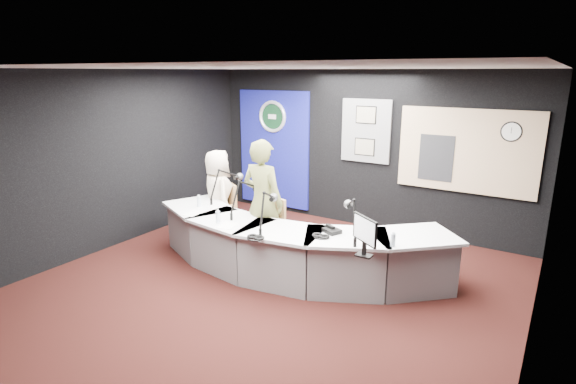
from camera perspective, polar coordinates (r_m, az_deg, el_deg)
The scene contains 33 objects.
ground at distance 6.05m, azimuth -2.48°, elevation -12.07°, with size 6.00×6.00×0.00m, color black.
ceiling at distance 5.39m, azimuth -2.83°, elevation 15.47°, with size 6.00×6.00×0.02m, color silver.
wall_back at distance 8.15m, azimuth 9.50°, elevation 5.26°, with size 6.00×0.02×2.80m, color black.
wall_front at distance 3.65m, azimuth -30.88°, elevation -9.08°, with size 6.00×0.02×2.80m, color black.
wall_left at distance 7.64m, azimuth -21.52°, elevation 3.76°, with size 0.02×6.00×2.80m, color black.
wall_right at distance 4.63m, azimuth 29.67°, elevation -4.10°, with size 0.02×6.00×2.80m, color black.
broadcast_desk at distance 6.34m, azimuth -0.05°, elevation -7.03°, with size 4.50×1.90×0.75m, color silver, non-canonical shape.
backdrop_panel at distance 9.04m, azimuth -1.82°, elevation 5.46°, with size 1.60×0.05×2.30m, color navy.
agency_seal at distance 8.92m, azimuth -2.00°, elevation 9.54°, with size 0.63×0.63×0.07m, color silver.
seal_center at distance 8.92m, azimuth -1.98°, elevation 9.54°, with size 0.48×0.48×0.01m, color black.
pinboard at distance 8.05m, azimuth 9.86°, elevation 7.65°, with size 0.90×0.04×1.10m, color slate.
framed_photo_upper at distance 7.99m, azimuth 9.87°, elevation 9.62°, with size 0.34×0.02×0.27m, color #7F745C.
framed_photo_lower at distance 8.06m, azimuth 9.69°, elevation 5.66°, with size 0.34×0.02×0.27m, color #7F745C.
booth_window_frame at distance 7.61m, azimuth 21.73°, elevation 4.85°, with size 2.12×0.06×1.32m, color tan.
booth_glow at distance 7.60m, azimuth 21.71°, elevation 4.84°, with size 2.00×0.02×1.20m, color #DABE89.
equipment_rack at distance 7.69m, azimuth 18.29°, elevation 4.13°, with size 0.55×0.02×0.75m, color black.
wall_clock at distance 7.45m, azimuth 26.49°, elevation 6.87°, with size 0.28×0.28×0.01m, color white.
armchair_left at distance 7.63m, azimuth -8.75°, elevation -2.85°, with size 0.49×0.49×0.87m, color #AA7F4D, non-canonical shape.
armchair_right at distance 6.65m, azimuth -3.17°, elevation -4.56°, with size 0.59×0.59×1.06m, color #AA7F4D, non-canonical shape.
draped_jacket at distance 7.82m, azimuth -8.59°, elevation -0.98°, with size 0.50×0.10×0.70m, color slate.
person_man at distance 7.53m, azimuth -8.85°, elevation -0.47°, with size 0.75×0.49×1.53m, color beige.
person_woman at distance 6.53m, azimuth -3.22°, elevation -1.30°, with size 0.67×0.44×1.85m, color brown.
computer_monitor at distance 5.05m, azimuth 9.77°, elevation -4.70°, with size 0.40×0.02×0.27m, color black.
desk_phone at distance 5.83m, azimuth 5.60°, elevation -4.93°, with size 0.22×0.17×0.05m, color black.
headphones_near at distance 5.66m, azimuth 4.20°, elevation -5.60°, with size 0.20×0.20×0.03m, color black.
headphones_far at distance 5.62m, azimuth -4.13°, elevation -5.74°, with size 0.24×0.24×0.04m, color black.
paper_stack at distance 6.72m, azimuth -12.00°, elevation -2.65°, with size 0.20×0.29×0.00m, color white.
notepad at distance 6.13m, azimuth -7.68°, elevation -4.21°, with size 0.20×0.29×0.00m, color white.
boom_mic_a at distance 7.22m, azimuth -7.92°, elevation 1.22°, with size 0.21×0.73×0.60m, color black, non-canonical shape.
boom_mic_b at distance 6.46m, azimuth -5.39°, elevation -0.34°, with size 0.17×0.74×0.60m, color black, non-canonical shape.
boom_mic_c at distance 5.88m, azimuth -2.66°, elevation -1.85°, with size 0.31×0.71×0.60m, color black, non-canonical shape.
boom_mic_d at distance 5.61m, azimuth 8.10°, elevation -2.84°, with size 0.46×0.64×0.60m, color black, non-canonical shape.
water_bottles at distance 5.94m, azimuth -1.69°, elevation -3.80°, with size 3.14×0.50×0.18m, color silver, non-canonical shape.
Camera 1 is at (3.08, -4.42, 2.76)m, focal length 28.00 mm.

